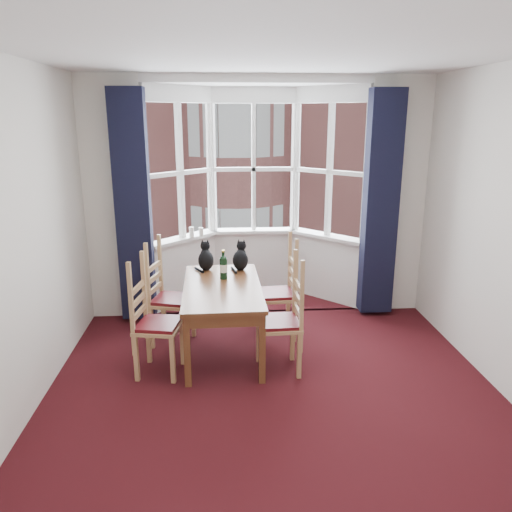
{
  "coord_description": "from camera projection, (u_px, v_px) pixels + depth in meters",
  "views": [
    {
      "loc": [
        -0.42,
        -3.56,
        2.36
      ],
      "look_at": [
        -0.1,
        1.05,
        1.05
      ],
      "focal_mm": 35.0,
      "sensor_mm": 36.0,
      "label": 1
    }
  ],
  "objects": [
    {
      "name": "floor",
      "position": [
        277.0,
        414.0,
        4.09
      ],
      "size": [
        4.5,
        4.5,
        0.0
      ],
      "primitive_type": "plane",
      "color": "black",
      "rests_on": "ground"
    },
    {
      "name": "ceiling",
      "position": [
        282.0,
        46.0,
        3.32
      ],
      "size": [
        4.5,
        4.5,
        0.0
      ],
      "primitive_type": "plane",
      "rotation": [
        3.14,
        0.0,
        0.0
      ],
      "color": "white",
      "rests_on": "floor"
    },
    {
      "name": "wall_left",
      "position": [
        3.0,
        254.0,
        3.57
      ],
      "size": [
        0.0,
        4.5,
        4.5
      ],
      "primitive_type": "plane",
      "rotation": [
        1.57,
        0.0,
        1.57
      ],
      "color": "silver",
      "rests_on": "floor"
    },
    {
      "name": "wall_near",
      "position": [
        362.0,
        437.0,
        1.55
      ],
      "size": [
        4.0,
        0.0,
        4.0
      ],
      "primitive_type": "plane",
      "rotation": [
        -1.57,
        0.0,
        0.0
      ],
      "color": "silver",
      "rests_on": "floor"
    },
    {
      "name": "wall_back_pier_left",
      "position": [
        115.0,
        201.0,
        5.76
      ],
      "size": [
        0.7,
        0.12,
        2.8
      ],
      "primitive_type": "cube",
      "color": "silver",
      "rests_on": "floor"
    },
    {
      "name": "wall_back_pier_right",
      "position": [
        395.0,
        198.0,
        5.97
      ],
      "size": [
        0.7,
        0.12,
        2.8
      ],
      "primitive_type": "cube",
      "color": "silver",
      "rests_on": "floor"
    },
    {
      "name": "bay_window",
      "position": [
        255.0,
        193.0,
        6.35
      ],
      "size": [
        2.76,
        0.94,
        2.8
      ],
      "color": "white",
      "rests_on": "floor"
    },
    {
      "name": "curtain_left",
      "position": [
        133.0,
        208.0,
        5.61
      ],
      "size": [
        0.38,
        0.22,
        2.6
      ],
      "primitive_type": "cube",
      "color": "black",
      "rests_on": "floor"
    },
    {
      "name": "curtain_right",
      "position": [
        380.0,
        205.0,
        5.8
      ],
      "size": [
        0.38,
        0.22,
        2.6
      ],
      "primitive_type": "cube",
      "color": "black",
      "rests_on": "floor"
    },
    {
      "name": "dining_table",
      "position": [
        222.0,
        294.0,
        5.01
      ],
      "size": [
        0.8,
        1.45,
        0.71
      ],
      "color": "brown",
      "rests_on": "floor"
    },
    {
      "name": "chair_left_near",
      "position": [
        149.0,
        326.0,
        4.63
      ],
      "size": [
        0.47,
        0.48,
        0.92
      ],
      "color": "tan",
      "rests_on": "floor"
    },
    {
      "name": "chair_left_far",
      "position": [
        164.0,
        300.0,
        5.27
      ],
      "size": [
        0.49,
        0.51,
        0.92
      ],
      "color": "tan",
      "rests_on": "floor"
    },
    {
      "name": "chair_right_near",
      "position": [
        288.0,
        323.0,
        4.68
      ],
      "size": [
        0.41,
        0.43,
        0.92
      ],
      "color": "tan",
      "rests_on": "floor"
    },
    {
      "name": "chair_right_far",
      "position": [
        284.0,
        295.0,
        5.43
      ],
      "size": [
        0.42,
        0.44,
        0.92
      ],
      "color": "tan",
      "rests_on": "floor"
    },
    {
      "name": "cat_left",
      "position": [
        206.0,
        258.0,
        5.47
      ],
      "size": [
        0.19,
        0.25,
        0.33
      ],
      "color": "black",
      "rests_on": "dining_table"
    },
    {
      "name": "cat_right",
      "position": [
        240.0,
        258.0,
        5.48
      ],
      "size": [
        0.21,
        0.27,
        0.33
      ],
      "color": "black",
      "rests_on": "dining_table"
    },
    {
      "name": "wine_bottle",
      "position": [
        223.0,
        266.0,
        5.16
      ],
      "size": [
        0.08,
        0.08,
        0.31
      ],
      "color": "black",
      "rests_on": "dining_table"
    },
    {
      "name": "candle_tall",
      "position": [
        192.0,
        232.0,
        6.27
      ],
      "size": [
        0.06,
        0.06,
        0.13
      ],
      "primitive_type": "cylinder",
      "color": "white",
      "rests_on": "bay_window"
    },
    {
      "name": "candle_short",
      "position": [
        201.0,
        232.0,
        6.31
      ],
      "size": [
        0.06,
        0.06,
        0.11
      ],
      "primitive_type": "cylinder",
      "color": "white",
      "rests_on": "bay_window"
    },
    {
      "name": "street",
      "position": [
        228.0,
        233.0,
        36.68
      ],
      "size": [
        80.0,
        80.0,
        0.0
      ],
      "primitive_type": "plane",
      "color": "#333335",
      "rests_on": "ground"
    },
    {
      "name": "tenement_building",
      "position": [
        233.0,
        138.0,
        17.1
      ],
      "size": [
        18.4,
        7.8,
        15.2
      ],
      "color": "#9B5650",
      "rests_on": "street"
    }
  ]
}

